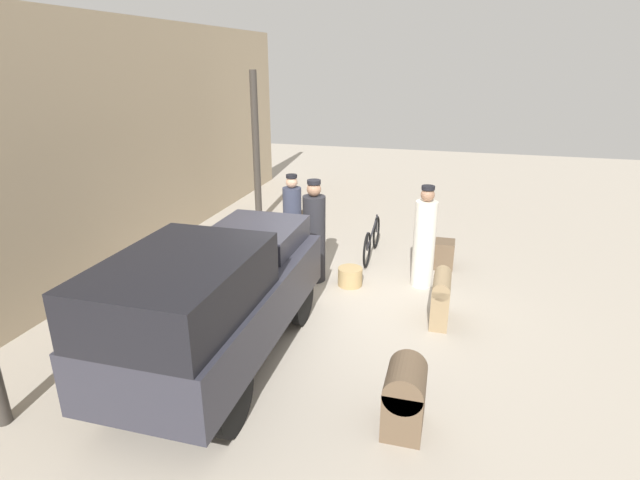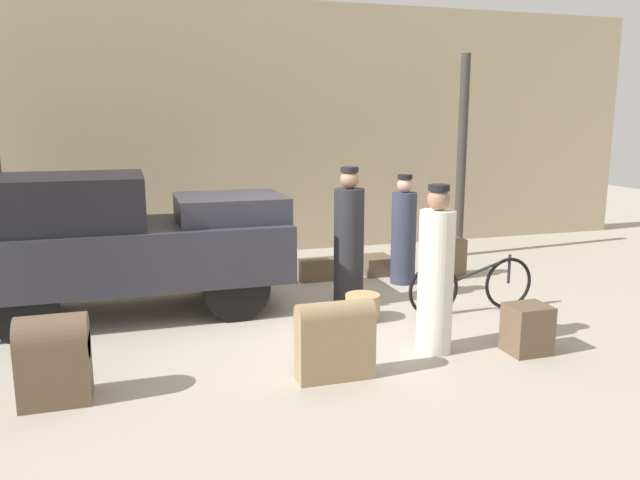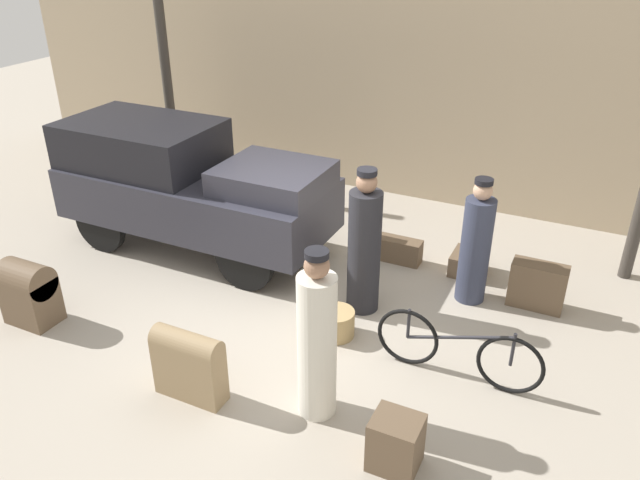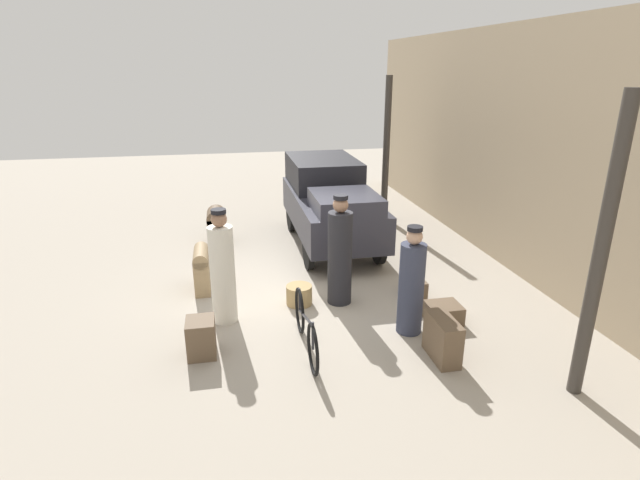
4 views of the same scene
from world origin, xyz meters
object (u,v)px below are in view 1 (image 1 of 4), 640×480
object	(u,v)px
trunk_barrel_dark	(441,296)
suitcase_tan_flat	(405,395)
porter_lifting_near_truck	(424,241)
trunk_large_brown	(261,246)
porter_carrying_trunk	(292,218)
porter_with_bicycle	(314,236)
truck	(215,296)
trunk_wicker_pale	(297,227)
bicycle	(372,240)
trunk_umber_medium	(444,254)
suitcase_small_leather	(247,263)
wicker_basket	(350,277)

from	to	relation	value
trunk_barrel_dark	suitcase_tan_flat	distance (m)	2.52
porter_lifting_near_truck	trunk_large_brown	distance (m)	3.44
porter_carrying_trunk	porter_with_bicycle	distance (m)	1.40
porter_lifting_near_truck	truck	bearing A→B (deg)	143.83
trunk_large_brown	trunk_wicker_pale	distance (m)	1.06
suitcase_tan_flat	trunk_wicker_pale	bearing A→B (deg)	28.69
porter_carrying_trunk	porter_lifting_near_truck	distance (m)	2.81
porter_with_bicycle	suitcase_tan_flat	size ratio (longest dim) A/B	2.31
bicycle	trunk_barrel_dark	xyz separation A→B (m)	(-2.33, -1.45, 0.06)
trunk_umber_medium	bicycle	bearing A→B (deg)	83.19
truck	trunk_wicker_pale	size ratio (longest dim) A/B	5.87
porter_lifting_near_truck	suitcase_small_leather	distance (m)	3.27
porter_with_bicycle	trunk_large_brown	world-z (taller)	porter_with_bicycle
porter_carrying_trunk	porter_lifting_near_truck	world-z (taller)	porter_lifting_near_truck
bicycle	trunk_wicker_pale	size ratio (longest dim) A/B	2.65
trunk_large_brown	trunk_wicker_pale	xyz separation A→B (m)	(0.95, -0.46, 0.15)
trunk_barrel_dark	suitcase_small_leather	bearing A→B (deg)	74.96
porter_lifting_near_truck	suitcase_small_leather	xyz separation A→B (m)	(-0.28, 3.19, -0.65)
trunk_umber_medium	truck	bearing A→B (deg)	147.08
porter_with_bicycle	trunk_wicker_pale	bearing A→B (deg)	26.39
porter_lifting_near_truck	trunk_barrel_dark	distance (m)	1.36
porter_carrying_trunk	porter_with_bicycle	size ratio (longest dim) A/B	0.89
trunk_barrel_dark	trunk_umber_medium	bearing A→B (deg)	0.91
porter_lifting_near_truck	porter_carrying_trunk	bearing A→B (deg)	72.05
porter_carrying_trunk	suitcase_tan_flat	bearing A→B (deg)	-148.93
trunk_wicker_pale	suitcase_small_leather	world-z (taller)	trunk_wicker_pale
wicker_basket	trunk_umber_medium	distance (m)	2.00
truck	porter_carrying_trunk	distance (m)	4.08
truck	wicker_basket	distance (m)	3.17
trunk_barrel_dark	bicycle	bearing A→B (deg)	31.79
suitcase_tan_flat	trunk_wicker_pale	xyz separation A→B (m)	(5.38, 2.95, -0.12)
wicker_basket	porter_lifting_near_truck	distance (m)	1.42
bicycle	trunk_large_brown	xyz separation A→B (m)	(-0.40, 2.22, -0.21)
wicker_basket	porter_lifting_near_truck	xyz separation A→B (m)	(0.35, -1.21, 0.66)
trunk_umber_medium	suitcase_small_leather	xyz separation A→B (m)	(-1.21, 3.53, -0.09)
porter_lifting_near_truck	trunk_large_brown	world-z (taller)	porter_lifting_near_truck
bicycle	porter_with_bicycle	size ratio (longest dim) A/B	0.96
trunk_umber_medium	trunk_barrel_dark	distance (m)	2.17
trunk_barrel_dark	porter_carrying_trunk	bearing A→B (deg)	55.30
bicycle	suitcase_small_leather	world-z (taller)	bicycle
trunk_umber_medium	trunk_large_brown	size ratio (longest dim) A/B	1.03
porter_carrying_trunk	suitcase_small_leather	xyz separation A→B (m)	(-1.15, 0.52, -0.58)
bicycle	trunk_wicker_pale	bearing A→B (deg)	72.74
wicker_basket	porter_carrying_trunk	distance (m)	1.98
bicycle	suitcase_small_leather	bearing A→B (deg)	123.10
porter_lifting_near_truck	trunk_wicker_pale	bearing A→B (deg)	59.96
bicycle	suitcase_small_leather	size ratio (longest dim) A/B	2.73
trunk_barrel_dark	truck	bearing A→B (deg)	125.85
porter_with_bicycle	suitcase_tan_flat	world-z (taller)	porter_with_bicycle
bicycle	trunk_large_brown	size ratio (longest dim) A/B	3.49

